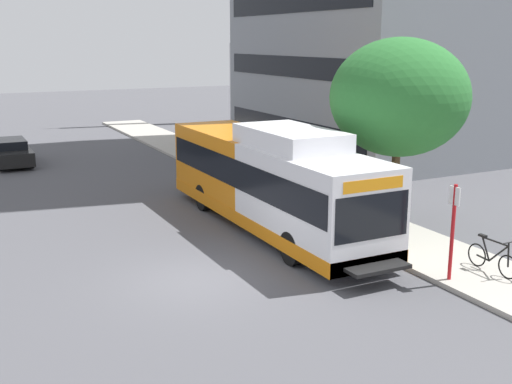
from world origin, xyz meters
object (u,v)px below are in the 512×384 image
at_px(bus_stop_sign_pole, 453,225).
at_px(street_tree_near_stop, 399,98).
at_px(parked_car_far_lane, 11,152).
at_px(bicycle_parked, 492,258).
at_px(transit_bus, 270,180).

bearing_deg(bus_stop_sign_pole, street_tree_near_stop, 67.85).
bearing_deg(parked_car_far_lane, bicycle_parked, -66.71).
height_order(bus_stop_sign_pole, bicycle_parked, bus_stop_sign_pole).
bearing_deg(transit_bus, bicycle_parked, -64.44).
bearing_deg(street_tree_near_stop, bus_stop_sign_pole, -112.15).
relative_size(street_tree_near_stop, parked_car_far_lane, 1.41).
distance_m(bus_stop_sign_pole, parked_car_far_lane, 24.51).
bearing_deg(transit_bus, parked_car_far_lane, 112.31).
relative_size(transit_bus, bus_stop_sign_pole, 4.71).
height_order(street_tree_near_stop, parked_car_far_lane, street_tree_near_stop).
distance_m(bus_stop_sign_pole, street_tree_near_stop, 5.92).
relative_size(bicycle_parked, parked_car_far_lane, 0.39).
height_order(bus_stop_sign_pole, street_tree_near_stop, street_tree_near_stop).
bearing_deg(street_tree_near_stop, parked_car_far_lane, 119.99).
bearing_deg(street_tree_near_stop, bicycle_parked, -96.27).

